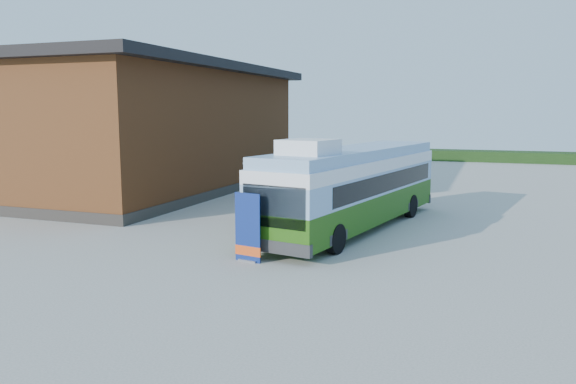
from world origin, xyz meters
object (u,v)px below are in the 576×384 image
at_px(person_a, 248,185).
at_px(person_b, 291,203).
at_px(banner, 248,234).
at_px(slurry_tanker, 346,168).
at_px(bus, 354,185).
at_px(picnic_table, 266,205).

bearing_deg(person_a, person_b, -69.88).
height_order(banner, slurry_tanker, banner).
height_order(bus, banner, bus).
distance_m(person_a, slurry_tanker, 7.71).
relative_size(banner, person_b, 1.23).
bearing_deg(banner, person_a, 124.77).
bearing_deg(person_b, picnic_table, -75.72).
bearing_deg(picnic_table, slurry_tanker, 96.10).
distance_m(bus, slurry_tanker, 12.85).
relative_size(banner, slurry_tanker, 0.40).
bearing_deg(picnic_table, person_a, 133.46).
bearing_deg(person_a, banner, -84.82).
bearing_deg(slurry_tanker, person_b, -69.96).
xyz_separation_m(bus, banner, (-1.95, -6.13, -0.91)).
relative_size(picnic_table, person_b, 0.82).
xyz_separation_m(picnic_table, slurry_tanker, (0.90, 11.15, 0.67)).
bearing_deg(slurry_tanker, bus, -57.55).
xyz_separation_m(bus, person_a, (-7.21, 5.65, -1.03)).
height_order(picnic_table, person_a, person_a).
xyz_separation_m(person_a, person_b, (4.44, -5.48, 0.12)).
height_order(person_a, slurry_tanker, slurry_tanker).
xyz_separation_m(bus, picnic_table, (-4.36, 1.21, -1.26)).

